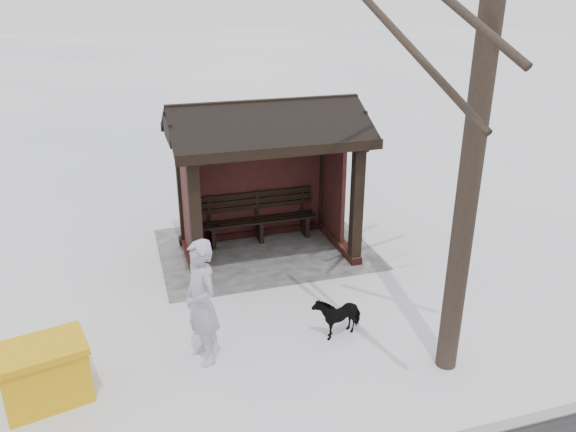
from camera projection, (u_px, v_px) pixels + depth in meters
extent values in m
plane|color=white|center=(267.00, 253.00, 11.30)|extent=(120.00, 120.00, 0.00)
cube|color=#929297|center=(265.00, 248.00, 11.48)|extent=(4.20, 3.20, 0.02)
cube|color=#3C1816|center=(257.00, 232.00, 12.07)|extent=(3.30, 0.22, 0.16)
cube|color=#3C1816|center=(337.00, 240.00, 11.68)|extent=(0.22, 2.10, 0.16)
cube|color=#3C1816|center=(193.00, 259.00, 10.87)|extent=(0.22, 2.10, 0.16)
cube|color=black|center=(357.00, 208.00, 10.47)|extent=(0.20, 0.20, 2.30)
cube|color=black|center=(196.00, 226.00, 9.66)|extent=(0.20, 0.20, 2.30)
cube|color=black|center=(323.00, 178.00, 12.06)|extent=(0.20, 0.20, 2.30)
cube|color=black|center=(183.00, 192.00, 11.25)|extent=(0.20, 0.20, 2.30)
cube|color=black|center=(255.00, 181.00, 11.63)|extent=(2.80, 0.08, 2.14)
cube|color=black|center=(333.00, 183.00, 11.52)|extent=(0.08, 1.17, 2.14)
cube|color=black|center=(186.00, 198.00, 10.71)|extent=(0.08, 1.17, 2.14)
cube|color=black|center=(279.00, 152.00, 9.61)|extent=(3.40, 0.20, 0.18)
cube|color=black|center=(254.00, 128.00, 11.20)|extent=(3.40, 0.20, 0.18)
cylinder|color=black|center=(486.00, 54.00, 6.36)|extent=(0.29, 0.29, 8.55)
imported|color=#A8A0BC|center=(201.00, 303.00, 7.76)|extent=(0.64, 0.79, 1.86)
imported|color=black|center=(338.00, 314.00, 8.61)|extent=(0.84, 0.56, 0.65)
cube|color=#D99B0C|center=(46.00, 376.00, 7.17)|extent=(1.15, 0.90, 0.74)
cube|color=#D99B0C|center=(40.00, 349.00, 7.02)|extent=(1.22, 0.96, 0.09)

